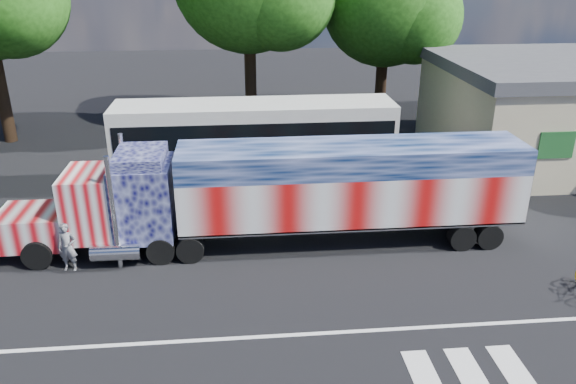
{
  "coord_description": "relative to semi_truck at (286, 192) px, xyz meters",
  "views": [
    {
      "loc": [
        -1.76,
        -16.09,
        10.02
      ],
      "look_at": [
        0.0,
        3.0,
        1.9
      ],
      "focal_mm": 35.0,
      "sensor_mm": 36.0,
      "label": 1
    }
  ],
  "objects": [
    {
      "name": "ground",
      "position": [
        0.1,
        -2.54,
        -2.1
      ],
      "size": [
        100.0,
        100.0,
        0.0
      ],
      "primitive_type": "plane",
      "color": "black"
    },
    {
      "name": "lane_markings",
      "position": [
        1.81,
        -6.31,
        -2.1
      ],
      "size": [
        30.0,
        2.67,
        0.01
      ],
      "color": "silver",
      "rests_on": "ground"
    },
    {
      "name": "semi_truck",
      "position": [
        0.0,
        0.0,
        0.0
      ],
      "size": [
        19.18,
        3.03,
        4.09
      ],
      "color": "black",
      "rests_on": "ground"
    },
    {
      "name": "coach_bus",
      "position": [
        -0.89,
        6.59,
        -0.15
      ],
      "size": [
        12.97,
        3.02,
        3.77
      ],
      "color": "silver",
      "rests_on": "ground"
    },
    {
      "name": "woman",
      "position": [
        -7.58,
        -1.22,
        -1.23
      ],
      "size": [
        0.68,
        0.48,
        1.76
      ],
      "primitive_type": "imported",
      "rotation": [
        0.0,
        0.0,
        -0.1
      ],
      "color": "slate",
      "rests_on": "ground"
    },
    {
      "name": "tree_ne_a",
      "position": [
        7.66,
        16.31,
        5.29
      ],
      "size": [
        8.22,
        7.83,
        11.37
      ],
      "color": "black",
      "rests_on": "ground"
    }
  ]
}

